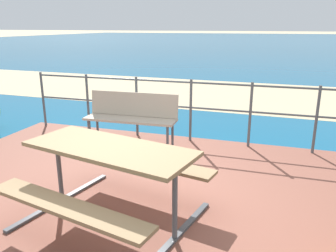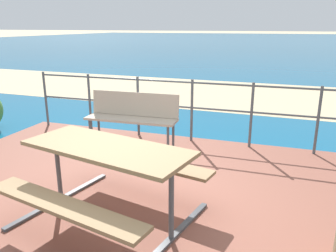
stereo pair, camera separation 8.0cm
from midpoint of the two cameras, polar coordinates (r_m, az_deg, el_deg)
The scene contains 7 objects.
ground_plane at distance 3.81m, azimuth -5.29°, elevation -14.68°, with size 240.00×240.00×0.00m, color tan.
patio_paving at distance 3.79m, azimuth -5.31°, elevation -14.30°, with size 6.40×5.20×0.06m, color brown.
sea_water at distance 43.03m, azimuth 17.35°, elevation 13.26°, with size 90.00×90.00×0.01m, color #145B84.
beach_strip at distance 10.28m, azimuth 10.80°, elevation 5.28°, with size 54.00×4.58×0.01m, color tan.
picnic_table at distance 3.41m, azimuth -9.44°, elevation -6.62°, with size 1.97×1.78×0.79m.
park_bench at distance 5.52m, azimuth -5.56°, elevation 2.10°, with size 1.51×0.47×0.87m.
railing_fence at distance 5.70m, azimuth 4.44°, elevation 3.77°, with size 5.94×0.04×1.06m.
Camera 2 is at (1.40, -2.95, 1.97)m, focal length 36.22 mm.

